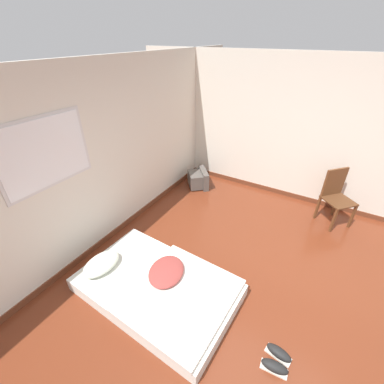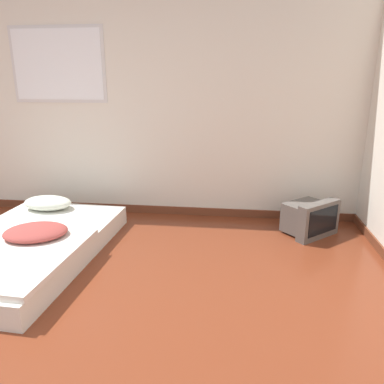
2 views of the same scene
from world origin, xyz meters
The scene contains 7 objects.
ground_plane centered at (0.00, 0.00, 0.00)m, with size 20.00×20.00×0.00m, color maroon.
wall_back centered at (-0.01, 2.64, 1.29)m, with size 8.15×0.08×2.60m.
wall_right centered at (2.90, 0.00, 1.29)m, with size 0.08×7.62×2.60m.
mattress_bed centered at (-0.32, 1.30, 0.12)m, with size 1.30×2.00×0.33m.
crt_tv centered at (2.29, 2.18, 0.18)m, with size 0.60×0.59×0.37m.
wooden_chair centered at (2.45, -0.36, 0.55)m, with size 0.60×0.60×0.96m.
sneaker_pair centered at (-0.37, -0.21, 0.05)m, with size 0.29×0.27×0.10m.
Camera 1 is at (-1.90, -0.14, 2.82)m, focal length 24.00 mm.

